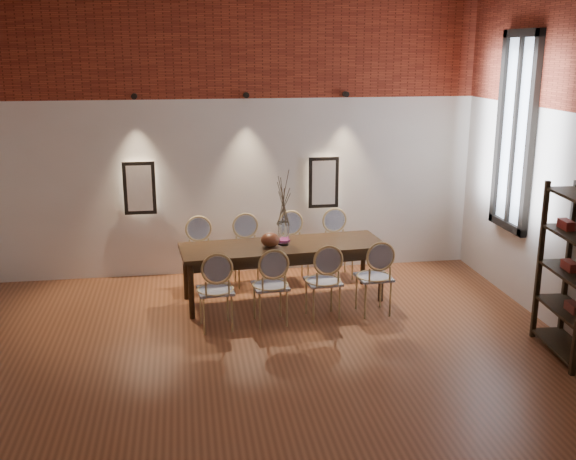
{
  "coord_description": "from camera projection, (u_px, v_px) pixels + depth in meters",
  "views": [
    {
      "loc": [
        -0.69,
        -5.92,
        3.17
      ],
      "look_at": [
        0.53,
        1.82,
        1.05
      ],
      "focal_mm": 42.0,
      "sensor_mm": 36.0,
      "label": 1
    }
  ],
  "objects": [
    {
      "name": "chair_near_b",
      "position": [
        270.0,
        285.0,
        7.92
      ],
      "size": [
        0.48,
        0.48,
        0.94
      ],
      "primitive_type": null,
      "rotation": [
        0.0,
        0.0,
        0.09
      ],
      "color": "tan",
      "rests_on": "floor"
    },
    {
      "name": "wall_back",
      "position": [
        232.0,
        135.0,
        9.44
      ],
      "size": [
        7.0,
        0.1,
        4.0
      ],
      "primitive_type": "cube",
      "color": "silver",
      "rests_on": "ground"
    },
    {
      "name": "dried_branches",
      "position": [
        283.0,
        199.0,
        8.42
      ],
      "size": [
        0.5,
        0.5,
        0.7
      ],
      "primitive_type": null,
      "color": "#483C2A",
      "rests_on": "vase"
    },
    {
      "name": "chair_far_b",
      "position": [
        248.0,
        252.0,
        9.23
      ],
      "size": [
        0.48,
        0.48,
        0.94
      ],
      "primitive_type": null,
      "rotation": [
        0.0,
        0.0,
        3.23
      ],
      "color": "tan",
      "rests_on": "floor"
    },
    {
      "name": "spot_fixture_mid",
      "position": [
        246.0,
        95.0,
        9.2
      ],
      "size": [
        0.08,
        0.1,
        0.08
      ],
      "primitive_type": "cylinder",
      "rotation": [
        1.57,
        0.0,
        0.0
      ],
      "color": "black",
      "rests_on": "wall_back"
    },
    {
      "name": "window_mullion",
      "position": [
        515.0,
        132.0,
        8.44
      ],
      "size": [
        0.06,
        0.06,
        2.4
      ],
      "primitive_type": "cube",
      "color": "black",
      "rests_on": "wall_right"
    },
    {
      "name": "chair_near_a",
      "position": [
        215.0,
        290.0,
        7.77
      ],
      "size": [
        0.48,
        0.48,
        0.94
      ],
      "primitive_type": null,
      "rotation": [
        0.0,
        0.0,
        0.09
      ],
      "color": "tan",
      "rests_on": "floor"
    },
    {
      "name": "wall_front",
      "position": [
        367.0,
        354.0,
        2.67
      ],
      "size": [
        7.0,
        0.1,
        4.0
      ],
      "primitive_type": "cube",
      "color": "silver",
      "rests_on": "ground"
    },
    {
      "name": "bowl",
      "position": [
        270.0,
        240.0,
        8.47
      ],
      "size": [
        0.24,
        0.24,
        0.18
      ],
      "primitive_type": "ellipsoid",
      "color": "brown",
      "rests_on": "dining_table"
    },
    {
      "name": "window_glass",
      "position": [
        516.0,
        132.0,
        8.44
      ],
      "size": [
        0.02,
        0.78,
        2.38
      ],
      "primitive_type": "cube",
      "color": "silver",
      "rests_on": "wall_right"
    },
    {
      "name": "brick_band_back",
      "position": [
        230.0,
        42.0,
        9.04
      ],
      "size": [
        7.0,
        0.02,
        1.5
      ],
      "primitive_type": "cube",
      "color": "maroon",
      "rests_on": "ground"
    },
    {
      "name": "dining_table",
      "position": [
        283.0,
        272.0,
        8.68
      ],
      "size": [
        2.66,
        1.05,
        0.75
      ],
      "primitive_type": "cube",
      "rotation": [
        0.0,
        0.0,
        0.09
      ],
      "color": "#311E10",
      "rests_on": "floor"
    },
    {
      "name": "niche_right",
      "position": [
        323.0,
        182.0,
        9.72
      ],
      "size": [
        0.36,
        0.06,
        0.66
      ],
      "primitive_type": "cube",
      "color": "#FFEAC6",
      "rests_on": "wall_back"
    },
    {
      "name": "chair_near_d",
      "position": [
        374.0,
        277.0,
        8.23
      ],
      "size": [
        0.48,
        0.48,
        0.94
      ],
      "primitive_type": null,
      "rotation": [
        0.0,
        0.0,
        0.09
      ],
      "color": "tan",
      "rests_on": "floor"
    },
    {
      "name": "spot_fixture_left",
      "position": [
        134.0,
        96.0,
        8.97
      ],
      "size": [
        0.08,
        0.1,
        0.08
      ],
      "primitive_type": "cylinder",
      "rotation": [
        1.57,
        0.0,
        0.0
      ],
      "color": "black",
      "rests_on": "wall_back"
    },
    {
      "name": "chair_far_a",
      "position": [
        201.0,
        255.0,
        9.08
      ],
      "size": [
        0.48,
        0.48,
        0.94
      ],
      "primitive_type": null,
      "rotation": [
        0.0,
        0.0,
        3.23
      ],
      "color": "tan",
      "rests_on": "floor"
    },
    {
      "name": "spot_fixture_right",
      "position": [
        346.0,
        94.0,
        9.41
      ],
      "size": [
        0.08,
        0.1,
        0.08
      ],
      "primitive_type": "cylinder",
      "rotation": [
        1.57,
        0.0,
        0.0
      ],
      "color": "black",
      "rests_on": "wall_back"
    },
    {
      "name": "shelving_rack",
      "position": [
        574.0,
        274.0,
        6.99
      ],
      "size": [
        0.46,
        1.03,
        1.8
      ],
      "primitive_type": null,
      "rotation": [
        0.0,
        0.0,
        -0.09
      ],
      "color": "black",
      "rests_on": "floor"
    },
    {
      "name": "chair_far_d",
      "position": [
        338.0,
        245.0,
        9.53
      ],
      "size": [
        0.48,
        0.48,
        0.94
      ],
      "primitive_type": null,
      "rotation": [
        0.0,
        0.0,
        3.23
      ],
      "color": "tan",
      "rests_on": "floor"
    },
    {
      "name": "chair_far_c",
      "position": [
        294.0,
        249.0,
        9.38
      ],
      "size": [
        0.48,
        0.48,
        0.94
      ],
      "primitive_type": null,
      "rotation": [
        0.0,
        0.0,
        3.23
      ],
      "color": "tan",
      "rests_on": "floor"
    },
    {
      "name": "window_frame",
      "position": [
        515.0,
        132.0,
        8.44
      ],
      "size": [
        0.08,
        0.9,
        2.5
      ],
      "primitive_type": "cube",
      "color": "black",
      "rests_on": "wall_right"
    },
    {
      "name": "chair_near_c",
      "position": [
        323.0,
        281.0,
        8.08
      ],
      "size": [
        0.48,
        0.48,
        0.94
      ],
      "primitive_type": null,
      "rotation": [
        0.0,
        0.0,
        0.09
      ],
      "color": "tan",
      "rests_on": "floor"
    },
    {
      "name": "floor",
      "position": [
        264.0,
        385.0,
        6.58
      ],
      "size": [
        7.0,
        7.0,
        0.02
      ],
      "primitive_type": "cube",
      "color": "brown",
      "rests_on": "ground"
    },
    {
      "name": "book",
      "position": [
        279.0,
        240.0,
        8.75
      ],
      "size": [
        0.27,
        0.2,
        0.03
      ],
      "primitive_type": "cube",
      "rotation": [
        0.0,
        0.0,
        0.09
      ],
      "color": "#7D1754",
      "rests_on": "dining_table"
    },
    {
      "name": "brick_band_front",
      "position": [
        373.0,
        25.0,
        2.41
      ],
      "size": [
        7.0,
        0.02,
        1.5
      ],
      "primitive_type": "cube",
      "color": "maroon",
      "rests_on": "ground"
    },
    {
      "name": "niche_left",
      "position": [
        140.0,
        188.0,
        9.33
      ],
      "size": [
        0.36,
        0.06,
        0.66
      ],
      "primitive_type": "cube",
      "color": "#FFEAC6",
      "rests_on": "wall_back"
    },
    {
      "name": "vase",
      "position": [
        284.0,
        233.0,
        8.54
      ],
      "size": [
        0.14,
        0.14,
        0.3
      ],
      "primitive_type": "cylinder",
      "color": "silver",
      "rests_on": "dining_table"
    }
  ]
}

